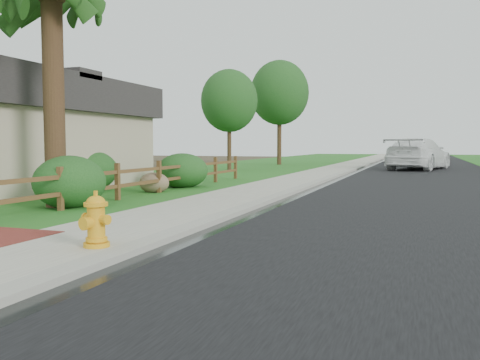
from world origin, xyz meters
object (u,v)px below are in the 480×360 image
at_px(fire_hydrant, 96,221).
at_px(dark_car_mid, 423,153).
at_px(white_suv, 418,154).
at_px(ranch_fence, 140,178).

bearing_deg(fire_hydrant, dark_car_mid, 83.33).
xyz_separation_m(fire_hydrant, dark_car_mid, (4.68, 40.03, 0.41)).
xyz_separation_m(fire_hydrant, white_suv, (4.32, 28.40, 0.54)).
bearing_deg(fire_hydrant, white_suv, 81.34).
xyz_separation_m(ranch_fence, fire_hydrant, (3.50, -7.11, -0.13)).
distance_m(fire_hydrant, white_suv, 28.73).
bearing_deg(fire_hydrant, ranch_fence, 116.20).
relative_size(ranch_fence, fire_hydrant, 20.22).
distance_m(ranch_fence, dark_car_mid, 33.92).
relative_size(white_suv, dark_car_mid, 1.35).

